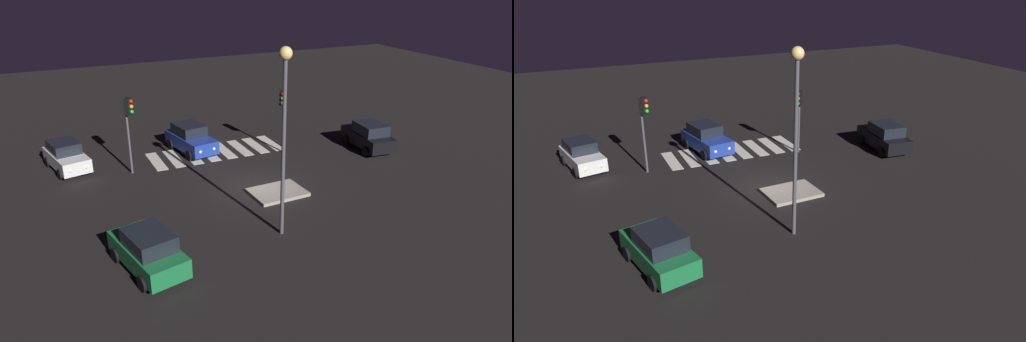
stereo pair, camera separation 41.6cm
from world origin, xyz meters
TOP-DOWN VIEW (x-y plane):
  - ground_plane at (0.00, 0.00)m, footprint 80.00×80.00m
  - traffic_island at (-0.71, 1.24)m, footprint 2.96×2.27m
  - car_green at (7.31, 5.27)m, footprint 2.58×4.33m
  - car_black at (-9.47, -2.41)m, footprint 2.31×4.35m
  - car_blue at (1.45, -6.99)m, footprint 2.55×4.42m
  - car_white at (9.20, -7.27)m, footprint 2.49×4.19m
  - traffic_light_east at (5.69, -4.92)m, footprint 0.53×0.54m
  - traffic_light_south at (-3.90, -4.18)m, footprint 0.54×0.53m
  - street_lamp at (1.09, 5.05)m, footprint 0.56×0.56m
  - crosswalk_near at (0.00, -6.20)m, footprint 8.75×3.20m

SIDE VIEW (x-z plane):
  - ground_plane at x=0.00m, z-range 0.00..0.00m
  - crosswalk_near at x=0.00m, z-range 0.00..0.02m
  - traffic_island at x=-0.71m, z-range 0.00..0.18m
  - car_white at x=9.20m, z-range -0.02..1.71m
  - car_green at x=7.31m, z-range -0.02..1.77m
  - car_black at x=-9.47m, z-range -0.02..1.82m
  - car_blue at x=1.45m, z-range -0.02..1.82m
  - traffic_light_south at x=-3.90m, z-range 1.09..5.29m
  - traffic_light_east at x=5.69m, z-range 1.18..5.77m
  - street_lamp at x=1.09m, z-range 1.46..9.97m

